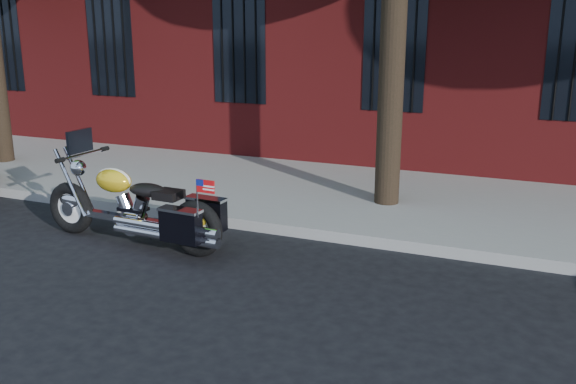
% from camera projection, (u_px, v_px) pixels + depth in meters
% --- Properties ---
extents(ground, '(120.00, 120.00, 0.00)m').
position_uv_depth(ground, '(277.00, 276.00, 7.16)').
color(ground, black).
rests_on(ground, ground).
extents(curb, '(40.00, 0.16, 0.15)m').
position_uv_depth(curb, '(319.00, 233.00, 8.37)').
color(curb, gray).
rests_on(curb, ground).
extents(sidewalk, '(40.00, 3.60, 0.15)m').
position_uv_depth(sidewalk, '(361.00, 197.00, 10.04)').
color(sidewalk, gray).
rests_on(sidewalk, ground).
extents(motorcycle, '(2.79, 0.87, 1.42)m').
position_uv_depth(motorcycle, '(139.00, 210.00, 7.98)').
color(motorcycle, black).
rests_on(motorcycle, ground).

